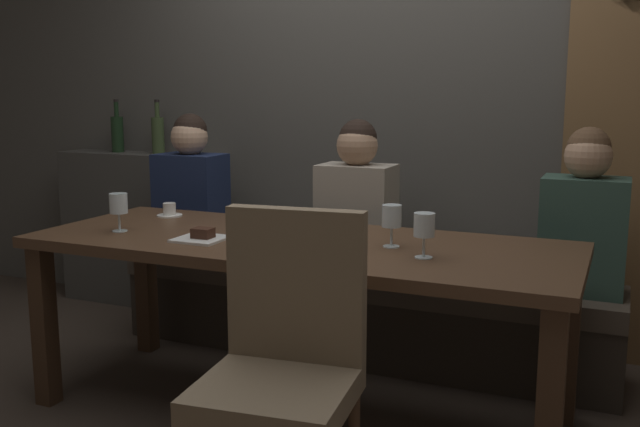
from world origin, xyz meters
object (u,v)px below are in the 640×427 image
Objects in this scene: chair_near_side at (284,352)px; wine_glass_center_back at (424,227)px; wine_glass_far_left at (119,205)px; wine_glass_end_left at (272,222)px; banquette_bench at (358,312)px; wine_bottle_dark_red at (117,133)px; dining_table at (298,261)px; espresso_cup at (169,211)px; wine_bottle_pale_label at (158,134)px; diner_redhead at (191,187)px; wine_glass_far_right at (392,218)px; diner_bearded at (357,201)px; dessert_plate at (202,237)px; diner_far_end at (584,216)px.

chair_near_side is 5.98× the size of wine_glass_center_back.
wine_glass_far_left and wine_glass_end_left have the same top height.
wine_bottle_dark_red is (-1.73, 0.34, 0.84)m from banquette_bench.
espresso_cup is (-0.79, 0.24, 0.11)m from dining_table.
banquette_bench is 1.70m from wine_bottle_pale_label.
wine_bottle_dark_red is at bearing 148.94° from dining_table.
wine_glass_far_left is 0.78m from wine_glass_end_left.
diner_redhead reaches higher than wine_glass_far_right.
dining_table is 1.23m from diner_redhead.
diner_redhead is at bearing 177.30° from diner_bearded.
wine_glass_far_left is 0.43m from dessert_plate.
chair_near_side reaches higher than espresso_cup.
chair_near_side is 1.44m from diner_bearded.
dessert_plate is (1.38, -1.21, -0.32)m from wine_bottle_dark_red.
diner_bearded is at bearing 125.18° from wine_glass_center_back.
wine_bottle_pale_label is (-0.45, 0.33, 0.26)m from diner_redhead.
diner_bearded is 4.56× the size of wine_glass_end_left.
diner_redhead is at bearing -179.87° from diner_far_end.
wine_bottle_dark_red is 2.56m from wine_glass_center_back.
wine_glass_far_right is (-0.65, -0.70, 0.06)m from diner_far_end.
wine_bottle_pale_label is at bearing 131.72° from dessert_plate.
wine_bottle_dark_red reaches higher than espresso_cup.
banquette_bench is 1.14m from diner_redhead.
wine_bottle_pale_label is 1.99× the size of wine_glass_center_back.
wine_glass_end_left is at bearing -36.40° from wine_bottle_dark_red.
diner_far_end reaches higher than dining_table.
wine_bottle_pale_label is 1.99× the size of wine_glass_end_left.
dining_table is 13.41× the size of wine_glass_far_left.
dessert_plate is (-0.90, -0.06, -0.10)m from wine_glass_center_back.
wine_bottle_pale_label reaches higher than diner_redhead.
wine_glass_end_left is (-0.54, -0.13, -0.00)m from wine_glass_center_back.
wine_glass_end_left is (-1.03, -0.96, 0.06)m from diner_far_end.
banquette_bench is 0.58m from diner_bearded.
wine_glass_end_left is (0.99, -0.96, 0.04)m from diner_redhead.
diner_bearded reaches higher than wine_glass_center_back.
wine_glass_far_right is at bearing 34.42° from wine_glass_end_left.
wine_glass_far_right is at bearing -59.33° from diner_bearded.
wine_bottle_pale_label is at bearing 143.55° from diner_redhead.
wine_glass_far_left is at bearing -132.16° from banquette_bench.
wine_glass_end_left is at bearing -89.59° from banquette_bench.
diner_redhead is 4.00× the size of dessert_plate.
wine_glass_end_left is 1.37× the size of espresso_cup.
wine_glass_end_left reaches higher than banquette_bench.
wine_bottle_dark_red is 1.99× the size of wine_glass_center_back.
wine_bottle_dark_red is 0.30m from wine_bottle_pale_label.
banquette_bench is at bearing -1.02° from diner_redhead.
dining_table is at bearing -36.09° from diner_redhead.
chair_near_side is 1.24m from wine_glass_far_left.
wine_glass_center_back is at bearing -55.77° from banquette_bench.
diner_far_end is (1.04, 0.72, 0.14)m from dining_table.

